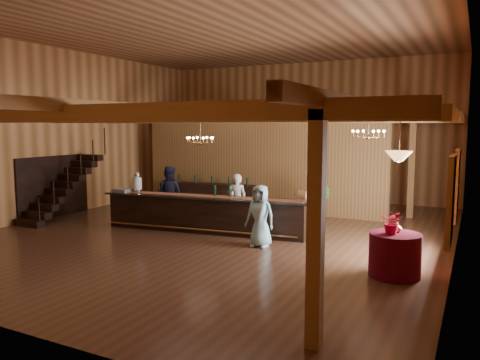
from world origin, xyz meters
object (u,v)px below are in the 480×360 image
at_px(backbar_shelf, 212,196).
at_px(chandelier_left, 200,140).
at_px(bartender, 237,201).
at_px(tasting_bar, 204,214).
at_px(pendant_lamp, 399,156).
at_px(chandelier_right, 368,133).
at_px(raffle_drum, 302,195).
at_px(staff_second, 169,194).
at_px(guest, 260,216).
at_px(floor_plant, 319,203).
at_px(beverage_dispenser, 137,183).
at_px(round_table, 395,255).

distance_m(backbar_shelf, chandelier_left, 3.44).
bearing_deg(bartender, tasting_bar, 43.31).
relative_size(chandelier_left, pendant_lamp, 0.89).
bearing_deg(chandelier_right, raffle_drum, -162.61).
xyz_separation_m(chandelier_right, staff_second, (-6.07, -0.02, -1.93)).
bearing_deg(chandelier_right, tasting_bar, -169.66).
bearing_deg(guest, floor_plant, 82.76).
xyz_separation_m(pendant_lamp, floor_plant, (-2.85, 4.09, -1.76)).
distance_m(tasting_bar, floor_plant, 3.54).
xyz_separation_m(guest, floor_plant, (0.50, 3.20, -0.13)).
xyz_separation_m(backbar_shelf, pendant_lamp, (7.09, -4.94, 1.95)).
relative_size(guest, floor_plant, 1.21).
distance_m(tasting_bar, pendant_lamp, 5.97).
bearing_deg(backbar_shelf, raffle_drum, -40.30).
xyz_separation_m(tasting_bar, chandelier_right, (4.31, 0.79, 2.28)).
distance_m(beverage_dispenser, staff_second, 1.17).
distance_m(round_table, chandelier_left, 6.85).
height_order(beverage_dispenser, pendant_lamp, pendant_lamp).
bearing_deg(pendant_lamp, tasting_bar, 162.99).
bearing_deg(backbar_shelf, beverage_dispenser, -104.64).
distance_m(tasting_bar, round_table, 5.66).
distance_m(backbar_shelf, chandelier_right, 6.90).
bearing_deg(bartender, chandelier_left, -9.39).
bearing_deg(beverage_dispenser, staff_second, 66.97).
relative_size(raffle_drum, chandelier_right, 0.42).
distance_m(beverage_dispenser, raffle_drum, 4.99).
xyz_separation_m(tasting_bar, staff_second, (-1.76, 0.77, 0.35)).
bearing_deg(round_table, floor_plant, 124.81).
distance_m(raffle_drum, chandelier_left, 3.70).
bearing_deg(round_table, beverage_dispenser, 169.35).
xyz_separation_m(chandelier_left, chandelier_right, (4.92, -0.01, 0.22)).
relative_size(beverage_dispenser, backbar_shelf, 0.19).
xyz_separation_m(beverage_dispenser, pendant_lamp, (7.59, -1.43, 1.10)).
xyz_separation_m(raffle_drum, floor_plant, (-0.22, 2.13, -0.55)).
bearing_deg(tasting_bar, guest, -27.60).
relative_size(raffle_drum, chandelier_left, 0.42).
bearing_deg(floor_plant, guest, -98.84).
distance_m(raffle_drum, bartender, 2.30).
distance_m(round_table, floor_plant, 4.99).
distance_m(chandelier_right, guest, 3.39).
bearing_deg(bartender, staff_second, -10.17).
bearing_deg(chandelier_right, beverage_dispenser, -171.11).
xyz_separation_m(pendant_lamp, guest, (-3.34, 0.89, -1.63)).
height_order(staff_second, floor_plant, staff_second).
distance_m(beverage_dispenser, round_table, 7.77).
height_order(backbar_shelf, round_table, backbar_shelf).
bearing_deg(staff_second, guest, 149.99).
relative_size(pendant_lamp, bartender, 0.56).
height_order(chandelier_left, staff_second, chandelier_left).
height_order(pendant_lamp, floor_plant, pendant_lamp).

